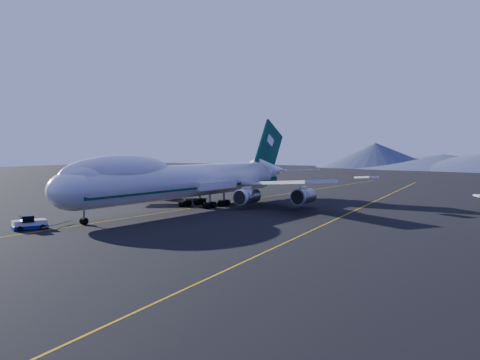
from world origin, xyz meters
The scene contains 5 objects.
ground centered at (0.00, 0.00, 0.00)m, with size 500.00×500.00×0.00m, color black.
taxiway_line_main centered at (0.00, 0.00, 0.01)m, with size 0.25×220.00×0.01m, color #CB920B.
taxiway_line_side centered at (30.00, 10.00, 0.01)m, with size 0.25×200.00×0.01m, color #CB920B.
boeing_747 centered at (0.00, 0.03, 5.81)m, with size 59.62×72.43×19.37m.
pushback_tug centered at (-3.00, -34.29, 0.68)m, with size 4.21×5.52×2.15m.
Camera 1 is at (67.12, -83.76, 12.27)m, focal length 40.00 mm.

